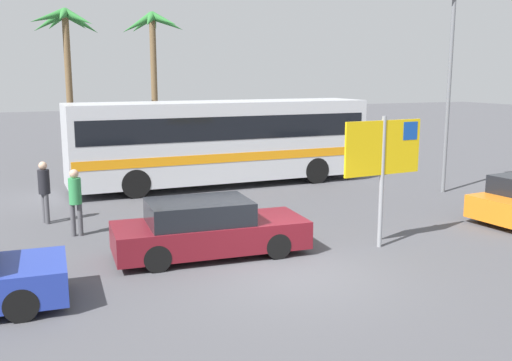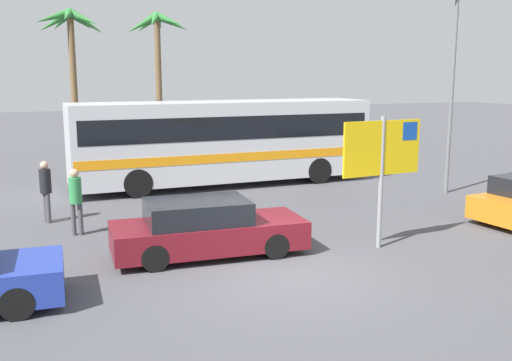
% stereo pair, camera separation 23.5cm
% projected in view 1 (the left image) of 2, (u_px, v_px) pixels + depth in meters
% --- Properties ---
extents(ground, '(120.00, 120.00, 0.00)m').
position_uv_depth(ground, '(290.00, 274.00, 12.17)').
color(ground, '#4C4C51').
extents(bus_front_coach, '(11.29, 2.46, 3.17)m').
position_uv_depth(bus_front_coach, '(221.00, 139.00, 21.71)').
color(bus_front_coach, silver).
rests_on(bus_front_coach, ground).
extents(ferry_sign, '(2.20, 0.22, 3.20)m').
position_uv_depth(ferry_sign, '(384.00, 153.00, 13.71)').
color(ferry_sign, gray).
rests_on(ferry_sign, ground).
extents(car_maroon, '(4.56, 2.02, 1.32)m').
position_uv_depth(car_maroon, '(207.00, 229.00, 13.34)').
color(car_maroon, maroon).
rests_on(car_maroon, ground).
extents(pedestrian_near_sign, '(0.32, 0.32, 1.77)m').
position_uv_depth(pedestrian_near_sign, '(44.00, 187.00, 16.15)').
color(pedestrian_near_sign, '#4C4C51').
rests_on(pedestrian_near_sign, ground).
extents(pedestrian_by_bus, '(0.32, 0.32, 1.77)m').
position_uv_depth(pedestrian_by_bus, '(75.00, 197.00, 14.88)').
color(pedestrian_by_bus, '#4C4C51').
rests_on(pedestrian_by_bus, ground).
extents(lamp_post_left_side, '(0.56, 0.20, 6.85)m').
position_uv_depth(lamp_post_left_side, '(449.00, 87.00, 20.00)').
color(lamp_post_left_side, slate).
rests_on(lamp_post_left_side, ground).
extents(palm_tree_seaside, '(3.41, 3.45, 7.29)m').
position_uv_depth(palm_tree_seaside, '(66.00, 36.00, 27.53)').
color(palm_tree_seaside, brown).
rests_on(palm_tree_seaside, ground).
extents(palm_tree_inland, '(3.27, 3.29, 7.31)m').
position_uv_depth(palm_tree_inland, '(153.00, 40.00, 29.34)').
color(palm_tree_inland, brown).
rests_on(palm_tree_inland, ground).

